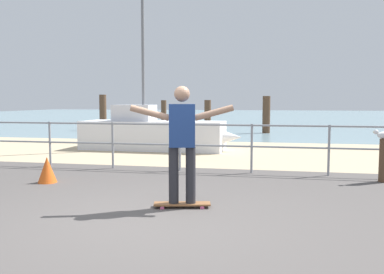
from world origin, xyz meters
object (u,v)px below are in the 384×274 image
sailboat (158,133)px  traffic_cone (47,170)px  seagull (384,135)px  skateboard (182,204)px  skateboarder (182,137)px  bollard_short (384,161)px

sailboat → traffic_cone: 5.39m
sailboat → seagull: bearing=-36.3°
skateboard → skateboarder: skateboarder is taller
skateboarder → seagull: 4.12m
sailboat → skateboard: bearing=-71.0°
skateboard → seagull: seagull is taller
seagull → traffic_cone: 6.27m
sailboat → seagull: 6.87m
sailboat → skateboard: size_ratio=6.58×
skateboard → bollard_short: (3.28, 2.52, 0.35)m
sailboat → seagull: size_ratio=11.55×
bollard_short → traffic_cone: bollard_short is taller
skateboard → traffic_cone: (-2.84, 1.23, 0.18)m
skateboard → skateboarder: 0.95m
bollard_short → seagull: bearing=-158.2°
skateboarder → seagull: skateboarder is taller
bollard_short → skateboard: bearing=-142.4°
skateboard → bollard_short: bollard_short is taller
sailboat → seagull: sailboat is taller
sailboat → bollard_short: bearing=-36.2°
sailboat → seagull: (5.52, -4.06, 0.38)m
skateboarder → traffic_cone: skateboarder is taller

